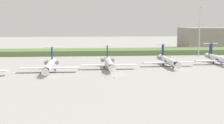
# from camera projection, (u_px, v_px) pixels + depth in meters

# --- Properties ---
(ground_plane) EXTENTS (500.00, 500.00, 0.00)m
(ground_plane) POSITION_uv_depth(u_px,v_px,m) (109.00, 64.00, 149.35)
(ground_plane) COLOR #9E9B96
(grass_berm) EXTENTS (320.00, 20.00, 2.96)m
(grass_berm) POSITION_uv_depth(u_px,v_px,m) (103.00, 52.00, 192.18)
(grass_berm) COLOR #597542
(grass_berm) RESTS_ON ground
(regional_jet_second) EXTENTS (22.81, 31.00, 9.00)m
(regional_jet_second) POSITION_uv_depth(u_px,v_px,m) (50.00, 66.00, 126.50)
(regional_jet_second) COLOR white
(regional_jet_second) RESTS_ON ground
(regional_jet_third) EXTENTS (22.81, 31.00, 9.00)m
(regional_jet_third) POSITION_uv_depth(u_px,v_px,m) (109.00, 63.00, 134.47)
(regional_jet_third) COLOR white
(regional_jet_third) RESTS_ON ground
(regional_jet_fourth) EXTENTS (22.81, 31.00, 9.00)m
(regional_jet_fourth) POSITION_uv_depth(u_px,v_px,m) (168.00, 60.00, 142.64)
(regional_jet_fourth) COLOR white
(regional_jet_fourth) RESTS_ON ground
(regional_jet_fifth) EXTENTS (22.81, 31.00, 9.00)m
(regional_jet_fifth) POSITION_uv_depth(u_px,v_px,m) (219.00, 59.00, 148.92)
(regional_jet_fifth) COLOR white
(regional_jet_fifth) RESTS_ON ground
(antenna_mast) EXTENTS (4.40, 0.50, 27.11)m
(antenna_mast) POSITION_uv_depth(u_px,v_px,m) (199.00, 37.00, 177.98)
(antenna_mast) COLOR #B2B2B7
(antenna_mast) RESTS_ON ground
(distant_hangar) EXTENTS (53.13, 28.85, 14.82)m
(distant_hangar) POSITION_uv_depth(u_px,v_px,m) (219.00, 38.00, 233.71)
(distant_hangar) COLOR gray
(distant_hangar) RESTS_ON ground
(safety_cone_front_marker) EXTENTS (0.44, 0.44, 0.55)m
(safety_cone_front_marker) POSITION_uv_depth(u_px,v_px,m) (106.00, 77.00, 113.43)
(safety_cone_front_marker) COLOR orange
(safety_cone_front_marker) RESTS_ON ground
(safety_cone_mid_marker) EXTENTS (0.44, 0.44, 0.55)m
(safety_cone_mid_marker) POSITION_uv_depth(u_px,v_px,m) (114.00, 77.00, 113.10)
(safety_cone_mid_marker) COLOR orange
(safety_cone_mid_marker) RESTS_ON ground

